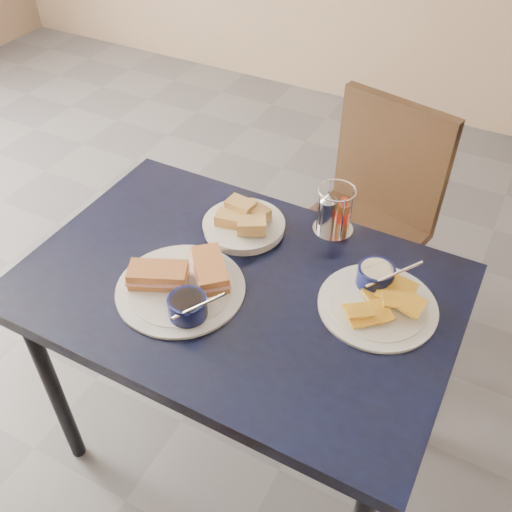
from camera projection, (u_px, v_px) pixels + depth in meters
The scene contains 7 objects.
ground at pixel (181, 421), 1.96m from camera, with size 6.00×6.00×0.00m, color #4D4D52.
dining_table at pixel (238, 305), 1.45m from camera, with size 1.06×0.71×0.75m.
chair_far at pixel (366, 206), 2.03m from camera, with size 0.49×0.48×0.88m.
sandwich_plate at pixel (183, 284), 1.36m from camera, with size 0.32×0.31×0.12m.
plantain_plate at pixel (378, 295), 1.34m from camera, with size 0.28×0.28×0.12m.
bread_basket at pixel (244, 223), 1.54m from camera, with size 0.22×0.22×0.07m.
condiment_caddy at pixel (333, 213), 1.51m from camera, with size 0.11×0.11×0.14m.
Camera 1 is at (0.72, -0.82, 1.74)m, focal length 40.00 mm.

